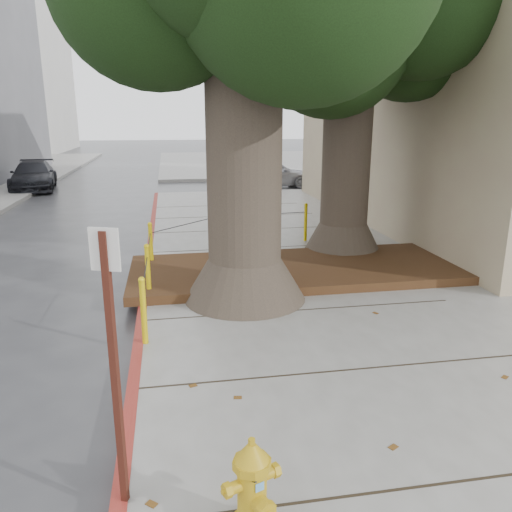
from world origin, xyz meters
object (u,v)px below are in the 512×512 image
Objects in this scene: fire_hydrant at (252,486)px; car_silver at (271,173)px; signpost at (114,357)px; car_red at (411,172)px; car_dark at (34,176)px.

car_silver is (4.17, 19.63, 0.13)m from fire_hydrant.
car_red is at bearing 78.67° from signpost.
signpost is (-0.96, 0.45, 0.89)m from fire_hydrant.
fire_hydrant is at bearing -80.58° from car_dark.
car_red reaches higher than fire_hydrant.
signpost is 0.52× the size of car_dark.
car_silver reaches higher than car_red.
car_dark is at bearing 83.58° from car_red.
car_dark is at bearing 86.10° from fire_hydrant.
car_silver reaches higher than car_dark.
fire_hydrant is 0.20× the size of car_silver.
signpost is 0.58× the size of car_silver.
signpost reaches higher than car_silver.
car_red is at bearing 39.47° from fire_hydrant.
fire_hydrant is 0.34× the size of signpost.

